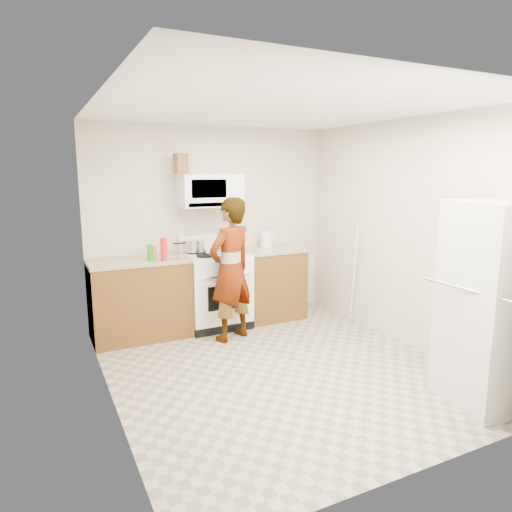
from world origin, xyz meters
TOP-DOWN VIEW (x-y plane):
  - floor at (0.00, 0.00)m, footprint 3.60×3.60m
  - back_wall at (0.00, 1.79)m, footprint 3.20×0.02m
  - right_wall at (1.59, 0.00)m, footprint 0.02×3.60m
  - cabinet_left at (-1.04, 1.49)m, footprint 1.12×0.62m
  - counter_left at (-1.04, 1.49)m, footprint 1.14×0.64m
  - cabinet_right at (0.68, 1.49)m, footprint 0.80×0.62m
  - counter_right at (0.68, 1.49)m, footprint 0.82×0.64m
  - gas_range at (-0.10, 1.48)m, footprint 0.76×0.65m
  - microwave at (-0.10, 1.61)m, footprint 0.76×0.38m
  - person at (-0.11, 0.97)m, footprint 0.70×0.59m
  - fridge at (1.29, -1.35)m, footprint 0.82×0.82m
  - kettle at (0.70, 1.65)m, footprint 0.19×0.19m
  - jug at (-0.48, 1.56)m, footprint 0.16×0.16m
  - saucepan at (-0.32, 1.62)m, footprint 0.29×0.29m
  - tray at (0.03, 1.42)m, footprint 0.26×0.17m
  - bottle_spray at (-0.79, 1.28)m, footprint 0.10×0.10m
  - bottle_hot_sauce at (-0.87, 1.41)m, footprint 0.06×0.06m
  - bottle_green_cap at (-0.93, 1.36)m, footprint 0.07×0.07m
  - pot_lid at (-0.62, 1.32)m, footprint 0.34×0.34m
  - broom at (1.53, 0.81)m, footprint 0.16×0.26m

SIDE VIEW (x-z plane):
  - floor at x=0.00m, z-range 0.00..0.00m
  - cabinet_left at x=-1.04m, z-range 0.00..0.90m
  - cabinet_right at x=0.68m, z-range 0.00..0.90m
  - gas_range at x=-0.10m, z-range -0.08..1.05m
  - broom at x=1.53m, z-range 0.01..1.29m
  - person at x=-0.11m, z-range 0.00..1.65m
  - fridge at x=1.29m, z-range 0.00..1.70m
  - counter_left at x=-1.04m, z-range 0.90..0.93m
  - counter_right at x=0.68m, z-range 0.90..0.93m
  - pot_lid at x=-0.62m, z-range 0.94..0.95m
  - tray at x=0.03m, z-range 0.93..0.98m
  - bottle_hot_sauce at x=-0.87m, z-range 0.94..1.10m
  - saucepan at x=-0.32m, z-range 0.95..1.09m
  - kettle at x=0.70m, z-range 0.94..1.12m
  - bottle_green_cap at x=-0.93m, z-range 0.94..1.12m
  - bottle_spray at x=-0.79m, z-range 0.94..1.19m
  - back_wall at x=0.00m, z-range 0.00..2.50m
  - right_wall at x=1.59m, z-range 0.00..2.50m
  - microwave at x=-0.10m, z-range 1.50..1.90m
  - jug at x=-0.48m, z-range 1.90..2.14m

